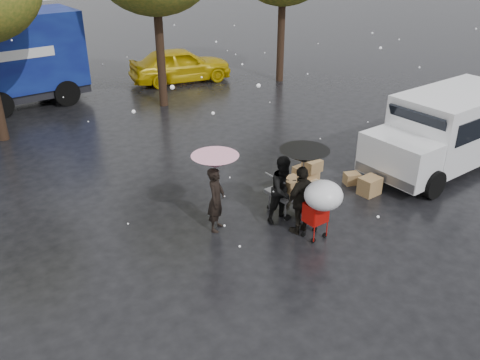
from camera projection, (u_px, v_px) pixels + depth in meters
ground at (284, 237)px, 11.50m from camera, size 90.00×90.00×0.00m
person_pink at (216, 199)px, 11.46m from camera, size 0.67×0.64×1.55m
person_middle at (284, 189)px, 11.80m from camera, size 0.82×0.64×1.65m
person_black at (302, 200)px, 11.34m from camera, size 0.99×0.48×1.64m
umbrella_pink at (215, 162)px, 11.05m from camera, size 1.05×1.05×1.86m
umbrella_black at (304, 156)px, 10.87m from camera, size 1.09×1.09×2.04m
vendor_cart at (301, 181)px, 12.41m from camera, size 1.52×0.80×1.27m
shopping_cart at (322, 198)px, 10.90m from camera, size 0.84×0.84×1.46m
white_van at (447, 130)px, 14.32m from camera, size 4.91×2.18×2.20m
box_ground_near at (370, 186)px, 13.24m from camera, size 0.54×0.43×0.47m
box_ground_far at (352, 178)px, 13.82m from camera, size 0.48×0.43×0.31m
yellow_taxi at (180, 65)px, 22.73m from camera, size 4.79×2.77×1.53m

